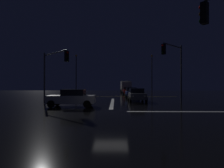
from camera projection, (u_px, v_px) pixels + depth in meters
ground at (111, 112)px, 14.09m from camera, size 120.00×120.00×0.10m
stop_line_north at (112, 103)px, 21.51m from camera, size 0.35×12.65×0.01m
centre_line_ns at (113, 97)px, 33.11m from camera, size 22.00×0.15×0.01m
crosswalk_bar_east at (214, 112)px, 13.95m from camera, size 12.65×0.40×0.01m
sedan_gray at (137, 95)px, 23.23m from camera, size 2.02×4.33×1.57m
sedan_blue at (132, 93)px, 29.91m from camera, size 2.02×4.33×1.57m
sedan_orange at (131, 91)px, 36.23m from camera, size 2.02×4.33×1.57m
sedan_red at (128, 91)px, 41.93m from camera, size 2.02×4.33×1.57m
box_truck at (126, 86)px, 49.66m from camera, size 2.68×8.28×3.08m
sedan_silver_crossing at (72, 98)px, 17.32m from camera, size 4.33×2.02×1.57m
traffic_signal_nw at (54, 66)px, 20.51m from camera, size 3.77×3.77×5.67m
traffic_signal_ne at (174, 62)px, 20.72m from camera, size 2.96×2.96×6.48m
streetlamp_right_far at (152, 71)px, 43.00m from camera, size 0.44×0.44×8.80m
streetlamp_left_far at (76, 71)px, 43.30m from camera, size 0.44×0.44×8.90m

